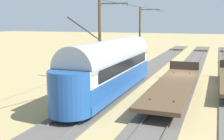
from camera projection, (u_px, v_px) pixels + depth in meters
ground_plane at (180, 84)px, 25.69m from camera, size 220.00×220.00×0.00m
track_adjacent_siding at (181, 83)px, 25.97m from camera, size 2.80×80.00×0.18m
track_third_siding at (132, 80)px, 27.58m from camera, size 2.80×80.00×0.18m
vintage_streetcar at (111, 66)px, 21.86m from camera, size 2.65×15.65×5.75m
flatcar_far_siding at (174, 85)px, 21.66m from camera, size 2.80×14.00×1.60m
catenary_pole_foreground at (140, 33)px, 39.53m from camera, size 2.90×0.28×7.65m
catenary_pole_mid_near at (101, 40)px, 26.23m from camera, size 2.90×0.28×7.65m
overhead_wire_run at (129, 5)px, 25.48m from camera, size 2.70×32.82×0.18m
spare_tie_stack at (115, 68)px, 32.74m from camera, size 2.40×2.40×0.54m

